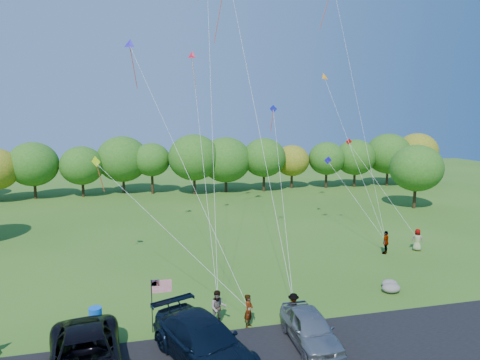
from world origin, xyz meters
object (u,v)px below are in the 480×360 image
Objects in this scene: minivan_dark at (85,357)px; flyer_e at (417,240)px; flyer_a at (249,311)px; flyer_d at (386,242)px; flyer_b at (218,308)px; flyer_c at (293,308)px; trash_barrel at (96,317)px; minivan_navy at (204,342)px; minivan_silver at (310,328)px.

minivan_dark reaches higher than flyer_e.
flyer_d reaches higher than flyer_a.
flyer_d is at bearing -21.36° from flyer_a.
flyer_b reaches higher than minivan_dark.
minivan_dark is 10.50m from flyer_c.
flyer_c is 1.58× the size of trash_barrel.
flyer_d is 1.85× the size of trash_barrel.
minivan_navy is at bearing -8.43° from flyer_d.
flyer_e is at bearing 19.06° from minivan_dark.
flyer_e is 25.14m from trash_barrel.
minivan_silver is 2.63× the size of flyer_e.
flyer_b reaches higher than flyer_c.
flyer_c is 16.60m from flyer_e.
minivan_navy is at bearing -176.14° from minivan_silver.
flyer_d is (11.06, 8.87, 0.14)m from flyer_c.
flyer_c is 0.88× the size of flyer_e.
minivan_dark reaches higher than trash_barrel.
flyer_c is at bearing 5.69° from minivan_navy.
minivan_navy reaches higher than flyer_b.
flyer_c is at bearing -10.95° from trash_barrel.
flyer_d reaches higher than minivan_silver.
minivan_navy is 3.51× the size of flyer_d.
trash_barrel is (-7.72, 1.97, -0.39)m from flyer_a.
minivan_silver is 4.71× the size of trash_barrel.
minivan_silver is (10.10, 0.25, -0.10)m from minivan_dark.
flyer_e is at bearing 39.89° from minivan_silver.
flyer_d is at bearing 21.86° from minivan_dark.
flyer_a is (7.70, 2.66, -0.07)m from minivan_dark.
flyer_e reaches higher than flyer_a.
minivan_navy is 3.64× the size of flyer_e.
flyer_c is (5.19, 2.68, -0.21)m from minivan_navy.
flyer_a reaches higher than minivan_silver.
flyer_a is 0.99× the size of flyer_e.
flyer_d is at bearing -101.99° from flyer_c.
flyer_d is at bearing 46.27° from minivan_silver.
minivan_navy is 5.15m from minivan_silver.
minivan_navy is 3.49× the size of flyer_b.
flyer_b is 1.18× the size of flyer_c.
flyer_e reaches higher than trash_barrel.
minivan_silver is at bearing -23.36° from trash_barrel.
flyer_a is at bearing -10.53° from flyer_d.
minivan_navy reaches higher than flyer_a.
flyer_d is at bearing 18.01° from trash_barrel.
flyer_e is at bearing 16.17° from trash_barrel.
trash_barrel is at bearing 115.41° from minivan_navy.
flyer_c is 0.85× the size of flyer_d.
minivan_dark reaches higher than flyer_c.
flyer_b is at bearing -15.02° from flyer_d.
minivan_dark is 0.99× the size of minivan_navy.
flyer_d is (13.51, 8.87, 0.04)m from flyer_a.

